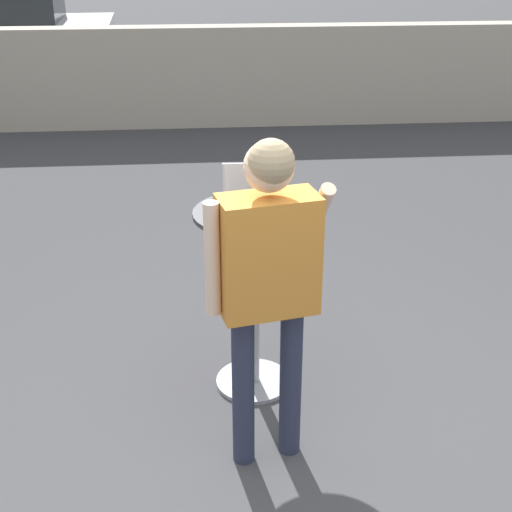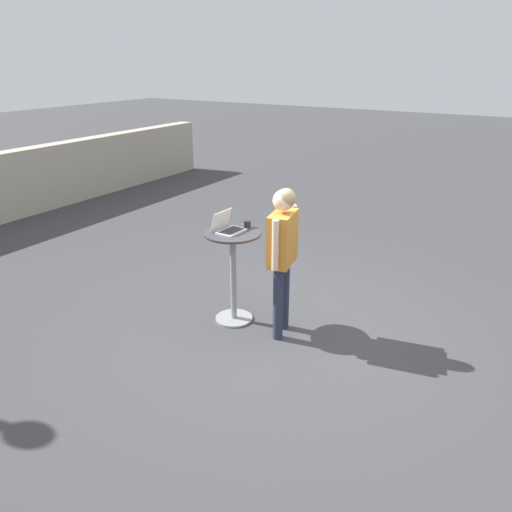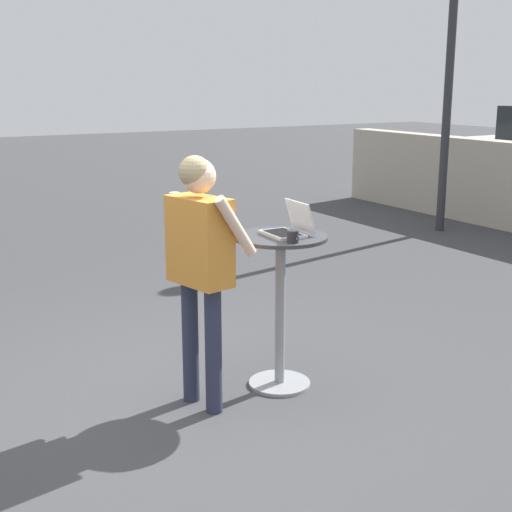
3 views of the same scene
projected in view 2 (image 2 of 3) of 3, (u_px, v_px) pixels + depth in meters
ground_plane at (289, 334)px, 5.64m from camera, size 50.00×50.00×0.00m
cafe_table at (233, 266)px, 5.70m from camera, size 0.64×0.64×1.10m
laptop at (228, 227)px, 5.57m from camera, size 0.33×0.30×0.23m
coffee_mug at (247, 224)px, 5.69m from camera, size 0.11×0.08×0.08m
standing_person at (282, 244)px, 5.27m from camera, size 0.59×0.45×1.68m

